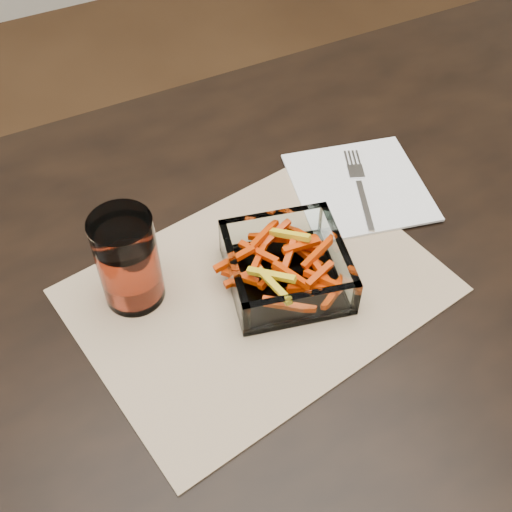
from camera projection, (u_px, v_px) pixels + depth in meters
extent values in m
plane|color=#331E0F|center=(290.00, 474.00, 1.44)|extent=(4.50, 4.50, 0.00)
cube|color=black|center=(312.00, 265.00, 0.88)|extent=(1.60, 0.90, 0.03)
cylinder|color=black|center=(478.00, 159.00, 1.59)|extent=(0.06, 0.06, 0.72)
cube|color=tan|center=(258.00, 290.00, 0.83)|extent=(0.50, 0.40, 0.00)
cube|color=white|center=(286.00, 278.00, 0.84)|extent=(0.18, 0.18, 0.01)
cube|color=white|center=(273.00, 228.00, 0.86)|extent=(0.15, 0.04, 0.06)
cube|color=white|center=(301.00, 309.00, 0.77)|extent=(0.15, 0.04, 0.06)
cube|color=white|center=(234.00, 276.00, 0.81)|extent=(0.04, 0.15, 0.06)
cube|color=white|center=(338.00, 257.00, 0.83)|extent=(0.04, 0.15, 0.06)
cylinder|color=white|center=(128.00, 260.00, 0.77)|extent=(0.08, 0.08, 0.13)
cylinder|color=#AD3018|center=(130.00, 268.00, 0.79)|extent=(0.07, 0.07, 0.09)
cube|color=white|center=(359.00, 186.00, 0.95)|extent=(0.23, 0.23, 0.00)
cube|color=silver|center=(365.00, 205.00, 0.92)|extent=(0.05, 0.10, 0.00)
cube|color=silver|center=(356.00, 171.00, 0.97)|extent=(0.03, 0.04, 0.00)
cube|color=silver|center=(346.00, 158.00, 0.99)|extent=(0.02, 0.03, 0.00)
cube|color=silver|center=(350.00, 158.00, 0.99)|extent=(0.02, 0.03, 0.00)
cube|color=silver|center=(354.00, 158.00, 0.99)|extent=(0.02, 0.03, 0.00)
cube|color=silver|center=(358.00, 158.00, 0.99)|extent=(0.02, 0.03, 0.00)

